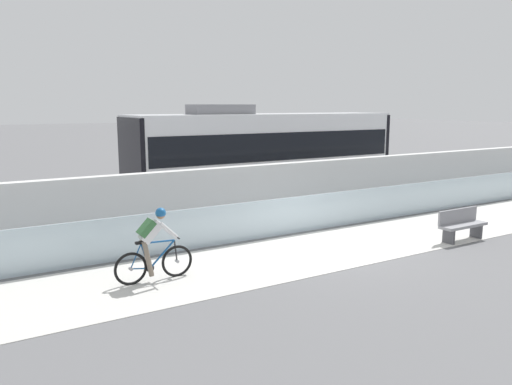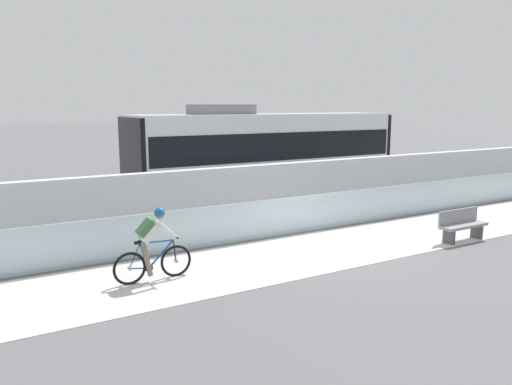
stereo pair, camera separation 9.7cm
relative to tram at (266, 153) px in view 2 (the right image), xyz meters
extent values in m
plane|color=slate|center=(-2.16, -6.85, -1.89)|extent=(200.00, 200.00, 0.00)
cube|color=silver|center=(-2.16, -6.85, -1.89)|extent=(32.00, 3.20, 0.01)
cube|color=silver|center=(-2.16, -5.00, -1.34)|extent=(32.00, 0.05, 1.10)
cube|color=silver|center=(-2.16, -3.20, -0.95)|extent=(32.00, 0.36, 1.88)
cube|color=#595654|center=(-2.16, -0.72, -1.89)|extent=(32.00, 0.08, 0.01)
cube|color=#595654|center=(-2.16, 0.72, -1.89)|extent=(32.00, 0.08, 0.01)
cube|color=silver|center=(0.02, 0.00, 0.01)|extent=(11.00, 2.50, 3.10)
cube|color=black|center=(0.02, 0.00, 0.36)|extent=(10.56, 2.54, 1.04)
cube|color=orange|center=(0.02, 0.00, -1.36)|extent=(10.78, 2.53, 0.28)
cube|color=slate|center=(-1.96, 0.00, 1.74)|extent=(2.40, 1.10, 0.36)
cube|color=#232326|center=(-3.50, 0.00, -1.53)|extent=(1.40, 1.88, 0.20)
cylinder|color=black|center=(-3.50, -0.72, -1.59)|extent=(0.60, 0.10, 0.60)
cylinder|color=black|center=(-3.50, 0.72, -1.59)|extent=(0.60, 0.10, 0.60)
cube|color=#232326|center=(3.54, 0.00, -1.53)|extent=(1.40, 1.88, 0.20)
cylinder|color=black|center=(3.54, -0.72, -1.59)|extent=(0.60, 0.10, 0.60)
cylinder|color=black|center=(3.54, 0.72, -1.59)|extent=(0.60, 0.10, 0.60)
cube|color=black|center=(-5.43, 0.00, 0.01)|extent=(0.16, 2.54, 2.94)
cube|color=black|center=(5.47, 0.00, 0.01)|extent=(0.16, 2.54, 2.94)
torus|color=black|center=(-6.62, -6.85, -1.53)|extent=(0.72, 0.06, 0.72)
cylinder|color=#99999E|center=(-6.62, -6.85, -1.53)|extent=(0.07, 0.10, 0.07)
torus|color=black|center=(-7.67, -6.85, -1.53)|extent=(0.72, 0.06, 0.72)
cylinder|color=#99999E|center=(-7.67, -6.85, -1.53)|extent=(0.07, 0.10, 0.07)
cylinder|color=#144C8C|center=(-6.96, -6.85, -1.32)|extent=(0.60, 0.04, 0.58)
cylinder|color=#144C8C|center=(-7.34, -6.85, -1.30)|extent=(0.22, 0.04, 0.59)
cylinder|color=#144C8C|center=(-7.05, -6.85, -1.03)|extent=(0.76, 0.04, 0.07)
cylinder|color=#144C8C|center=(-7.46, -6.85, -1.56)|extent=(0.43, 0.03, 0.09)
cylinder|color=#144C8C|center=(-7.55, -6.85, -1.27)|extent=(0.27, 0.02, 0.53)
cylinder|color=black|center=(-6.65, -6.85, -1.29)|extent=(0.08, 0.03, 0.49)
cube|color=black|center=(-7.43, -6.85, -0.99)|extent=(0.24, 0.10, 0.05)
cylinder|color=black|center=(-6.67, -6.85, -0.94)|extent=(0.03, 0.58, 0.03)
cylinder|color=#262628|center=(-7.25, -6.85, -1.59)|extent=(0.18, 0.02, 0.18)
cube|color=silver|center=(-7.21, -6.85, -0.78)|extent=(0.50, 0.28, 0.51)
cube|color=#336638|center=(-7.30, -6.85, -0.69)|extent=(0.38, 0.30, 0.38)
sphere|color=#997051|center=(-6.97, -6.85, -0.43)|extent=(0.20, 0.20, 0.20)
sphere|color=#195999|center=(-6.97, -6.85, -0.40)|extent=(0.23, 0.23, 0.23)
cylinder|color=silver|center=(-6.85, -7.01, -0.77)|extent=(0.41, 0.08, 0.41)
cylinder|color=silver|center=(-6.85, -6.69, -0.77)|extent=(0.41, 0.08, 0.41)
cylinder|color=#726656|center=(-7.32, -6.94, -1.35)|extent=(0.25, 0.11, 0.79)
cylinder|color=#726656|center=(-7.32, -6.76, -1.21)|extent=(0.25, 0.11, 0.52)
cube|color=gray|center=(1.44, -8.20, -1.44)|extent=(1.60, 0.44, 0.08)
cube|color=gray|center=(1.44, -8.00, -1.20)|extent=(1.60, 0.06, 0.40)
cube|color=#4C4C51|center=(0.84, -8.20, -1.69)|extent=(0.08, 0.36, 0.41)
cube|color=#4C4C51|center=(2.04, -8.20, -1.69)|extent=(0.08, 0.36, 0.41)
camera|label=1|loc=(-10.70, -16.99, 1.89)|focal=35.40mm
camera|label=2|loc=(-10.62, -17.04, 1.89)|focal=35.40mm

